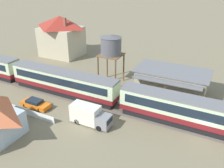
# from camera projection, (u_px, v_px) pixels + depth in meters

# --- Properties ---
(ground_plane) EXTENTS (600.00, 600.00, 0.00)m
(ground_plane) POSITION_uv_depth(u_px,v_px,m) (202.00, 135.00, 30.55)
(ground_plane) COLOR #7A7056
(passenger_train) EXTENTS (83.55, 2.88, 4.21)m
(passenger_train) POSITION_uv_depth(u_px,v_px,m) (122.00, 95.00, 35.46)
(passenger_train) COLOR maroon
(passenger_train) RESTS_ON ground_plane
(railway_track) EXTENTS (141.51, 3.60, 0.04)m
(railway_track) POSITION_uv_depth(u_px,v_px,m) (77.00, 97.00, 39.80)
(railway_track) COLOR #665B51
(railway_track) RESTS_ON ground_plane
(station_building) EXTENTS (12.46, 8.10, 3.91)m
(station_building) POSITION_uv_depth(u_px,v_px,m) (172.00, 81.00, 41.03)
(station_building) COLOR #BCB293
(station_building) RESTS_ON ground_plane
(station_house_red_roof) EXTENTS (10.02, 8.15, 9.61)m
(station_house_red_roof) POSITION_uv_depth(u_px,v_px,m) (61.00, 35.00, 57.47)
(station_house_red_roof) COLOR #BCB293
(station_house_red_roof) RESTS_ON ground_plane
(water_tower) EXTENTS (4.03, 4.03, 9.18)m
(water_tower) POSITION_uv_depth(u_px,v_px,m) (111.00, 46.00, 41.98)
(water_tower) COLOR brown
(water_tower) RESTS_ON ground_plane
(parked_car_orange) EXTENTS (4.78, 1.84, 1.29)m
(parked_car_orange) POSITION_uv_depth(u_px,v_px,m) (35.00, 104.00, 36.59)
(parked_car_orange) COLOR orange
(parked_car_orange) RESTS_ON ground_plane
(delivery_truck_grey) EXTENTS (5.81, 2.02, 2.73)m
(delivery_truck_grey) POSITION_uv_depth(u_px,v_px,m) (89.00, 115.00, 32.34)
(delivery_truck_grey) COLOR gray
(delivery_truck_grey) RESTS_ON ground_plane
(yard_tree_1) EXTENTS (3.03, 3.03, 5.11)m
(yard_tree_1) POSITION_uv_depth(u_px,v_px,m) (50.00, 38.00, 60.87)
(yard_tree_1) COLOR #4C3823
(yard_tree_1) RESTS_ON ground_plane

